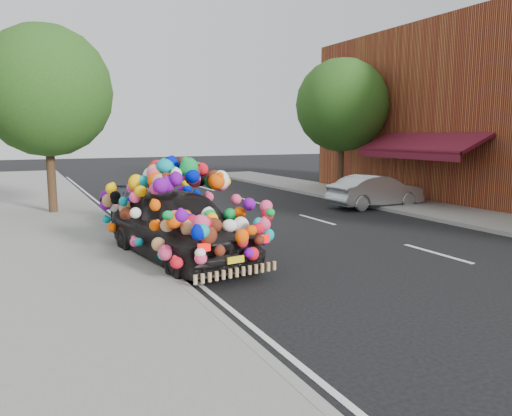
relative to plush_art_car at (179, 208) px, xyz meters
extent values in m
plane|color=black|center=(1.77, -2.00, -1.12)|extent=(100.00, 100.00, 0.00)
cube|color=gray|center=(-2.53, -2.00, -1.06)|extent=(4.00, 60.00, 0.12)
cube|color=gray|center=(-0.58, -2.00, -1.05)|extent=(0.15, 60.00, 0.13)
cube|color=gray|center=(9.97, 1.00, -1.06)|extent=(3.00, 40.00, 0.12)
cube|color=#57101F|center=(10.47, 4.00, 1.23)|extent=(1.62, 5.20, 0.75)
cube|color=#57101F|center=(9.72, 4.00, 0.83)|extent=(0.06, 5.20, 0.35)
cylinder|color=#332114|center=(-2.03, 7.50, 0.24)|extent=(0.28, 0.28, 2.73)
sphere|color=#134A15|center=(-2.03, 7.50, 2.91)|extent=(4.20, 4.20, 4.20)
cylinder|color=#332114|center=(9.77, 8.00, 0.20)|extent=(0.28, 0.28, 2.64)
sphere|color=#134A15|center=(9.77, 8.00, 2.78)|extent=(4.00, 4.00, 4.00)
imported|color=black|center=(0.00, 0.00, -0.35)|extent=(2.43, 4.71, 1.53)
cube|color=red|center=(-0.28, -2.33, -0.34)|extent=(0.23, 0.09, 0.14)
cube|color=red|center=(0.93, -2.15, -0.34)|extent=(0.23, 0.09, 0.14)
cube|color=yellow|center=(0.33, -2.25, -0.64)|extent=(0.34, 0.09, 0.12)
imported|color=black|center=(0.10, 2.81, -0.52)|extent=(1.75, 4.18, 1.21)
imported|color=#A5A8AD|center=(8.77, 4.32, -0.52)|extent=(3.67, 1.36, 1.20)
camera|label=1|loc=(-3.06, -10.10, 1.55)|focal=35.00mm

